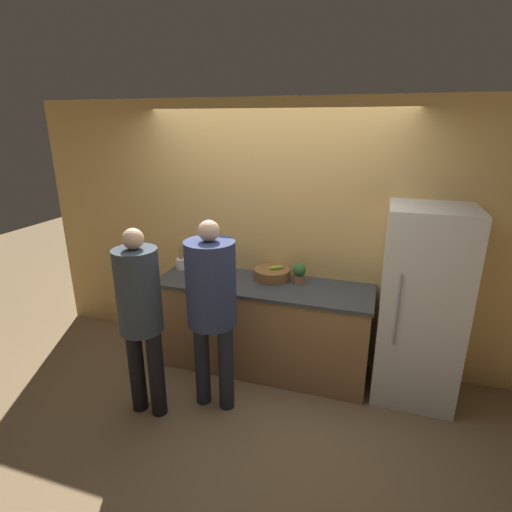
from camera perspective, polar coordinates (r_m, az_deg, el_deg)
name	(u,v)px	position (r m, az deg, el deg)	size (l,w,h in m)	color
ground_plane	(251,386)	(3.98, -0.71, -18.11)	(14.00, 14.00, 0.00)	#8C704C
wall_back	(273,235)	(4.02, 2.47, 3.04)	(5.20, 0.06, 2.60)	#E0B266
counter	(263,325)	(4.04, 1.02, -9.83)	(2.08, 0.70, 0.91)	#9E754C
refrigerator	(421,306)	(3.74, 22.48, -6.63)	(0.68, 0.65, 1.74)	white
person_left	(140,309)	(3.32, -16.22, -7.28)	(0.35, 0.35, 1.63)	black
person_center	(211,298)	(3.26, -6.39, -5.93)	(0.41, 0.41, 1.67)	#232838
fruit_bowl	(272,274)	(3.93, 2.32, -2.56)	(0.35, 0.35, 0.15)	brown
utensil_crock	(182,263)	(4.27, -10.59, -1.04)	(0.12, 0.12, 0.24)	silver
bottle_amber	(212,274)	(3.84, -6.32, -2.62)	(0.08, 0.08, 0.23)	brown
cup_white	(229,269)	(4.06, -3.94, -1.94)	(0.07, 0.07, 0.10)	white
potted_plant	(299,273)	(3.84, 6.20, -2.36)	(0.13, 0.13, 0.20)	#9E6042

